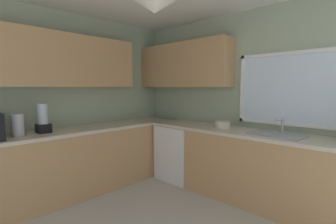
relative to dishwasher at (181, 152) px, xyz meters
The scene contains 8 objects.
room_shell 1.74m from the dishwasher, 77.48° to the right, with size 4.24×3.95×2.55m.
counter_run_left 1.71m from the dishwasher, 112.72° to the right, with size 0.65×3.56×0.89m.
counter_run_back 1.30m from the dishwasher, ahead, with size 3.33×0.65×0.89m.
dishwasher is the anchor object (origin of this frame).
kettle 2.27m from the dishwasher, 107.00° to the right, with size 0.14×0.14×0.25m, color #B7B7BC.
sink_assembly 1.54m from the dishwasher, ahead, with size 0.58×0.40×0.19m.
bowl 0.89m from the dishwasher, ahead, with size 0.21×0.21×0.09m, color beige.
blender_appliance 2.03m from the dishwasher, 110.03° to the right, with size 0.15×0.15×0.36m.
Camera 1 is at (1.41, -1.32, 1.44)m, focal length 26.29 mm.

